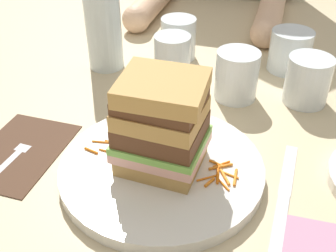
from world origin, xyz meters
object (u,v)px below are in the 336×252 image
(empty_tumbler_3, at_px, (172,59))
(knife, at_px, (284,196))
(napkin_pink, at_px, (318,248))
(empty_tumbler_1, at_px, (178,38))
(water_bottle, at_px, (102,8))
(sandwich, at_px, (161,125))
(empty_tumbler_2, at_px, (308,80))
(main_plate, at_px, (162,168))
(empty_tumbler_0, at_px, (290,51))
(juice_glass, at_px, (236,77))
(fork, at_px, (9,159))
(napkin_dark, at_px, (19,151))

(empty_tumbler_3, bearing_deg, knife, -48.78)
(napkin_pink, bearing_deg, empty_tumbler_1, 123.27)
(water_bottle, bearing_deg, sandwich, -54.15)
(empty_tumbler_2, distance_m, napkin_pink, 0.32)
(empty_tumbler_2, xyz_separation_m, empty_tumbler_3, (-0.23, 0.01, 0.00))
(main_plate, height_order, empty_tumbler_0, empty_tumbler_0)
(empty_tumbler_2, bearing_deg, main_plate, -126.28)
(juice_glass, relative_size, empty_tumbler_0, 1.07)
(empty_tumbler_1, bearing_deg, juice_glass, -42.14)
(empty_tumbler_2, bearing_deg, empty_tumbler_1, 157.54)
(sandwich, distance_m, knife, 0.18)
(main_plate, distance_m, knife, 0.16)
(water_bottle, bearing_deg, napkin_pink, -40.57)
(juice_glass, bearing_deg, sandwich, -105.59)
(juice_glass, distance_m, empty_tumbler_0, 0.15)
(knife, height_order, napkin_pink, same)
(main_plate, bearing_deg, empty_tumbler_3, 102.67)
(fork, xyz_separation_m, knife, (0.37, 0.04, -0.00))
(empty_tumbler_2, height_order, napkin_pink, empty_tumbler_2)
(main_plate, bearing_deg, empty_tumbler_1, 101.56)
(napkin_dark, relative_size, knife, 0.83)
(main_plate, xyz_separation_m, empty_tumbler_0, (0.14, 0.35, 0.03))
(empty_tumbler_1, distance_m, empty_tumbler_2, 0.27)
(empty_tumbler_0, height_order, empty_tumbler_2, empty_tumbler_2)
(juice_glass, bearing_deg, fork, -136.46)
(main_plate, distance_m, empty_tumbler_2, 0.30)
(knife, distance_m, empty_tumbler_2, 0.24)
(main_plate, height_order, napkin_pink, main_plate)
(empty_tumbler_1, xyz_separation_m, empty_tumbler_3, (0.01, -0.10, 0.00))
(sandwich, bearing_deg, fork, -170.37)
(napkin_pink, bearing_deg, fork, 175.30)
(knife, height_order, juice_glass, juice_glass)
(napkin_pink, bearing_deg, sandwich, 160.89)
(knife, xyz_separation_m, empty_tumbler_1, (-0.23, 0.34, 0.04))
(fork, distance_m, water_bottle, 0.33)
(juice_glass, bearing_deg, empty_tumbler_3, 168.17)
(fork, relative_size, empty_tumbler_2, 2.06)
(juice_glass, bearing_deg, knife, -66.31)
(napkin_dark, height_order, empty_tumbler_1, empty_tumbler_1)
(fork, height_order, empty_tumbler_3, empty_tumbler_3)
(sandwich, relative_size, napkin_pink, 1.56)
(empty_tumbler_2, relative_size, empty_tumbler_3, 0.92)
(fork, height_order, empty_tumbler_1, empty_tumbler_1)
(water_bottle, xyz_separation_m, empty_tumbler_1, (0.12, 0.08, -0.08))
(sandwich, bearing_deg, napkin_dark, -176.28)
(sandwich, distance_m, napkin_dark, 0.22)
(juice_glass, relative_size, empty_tumbler_1, 1.03)
(napkin_dark, relative_size, empty_tumbler_1, 2.04)
(empty_tumbler_0, relative_size, empty_tumbler_3, 0.90)
(empty_tumbler_1, xyz_separation_m, napkin_pink, (0.27, -0.42, -0.04))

